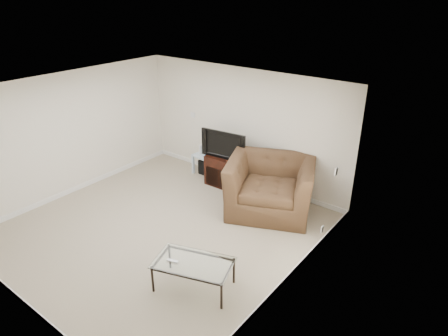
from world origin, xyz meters
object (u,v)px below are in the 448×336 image
Objects in this scene: side_table at (207,164)px; subwoofer at (208,167)px; recliner at (271,178)px; coffee_table at (194,275)px; tv_stand at (226,170)px; television at (226,144)px.

side_table reaches higher than subwoofer.
coffee_table is at bearing -107.24° from recliner.
tv_stand is 0.72× the size of coffee_table.
subwoofer is at bearing 155.27° from television.
tv_stand is at bearing 85.27° from television.
recliner is (1.32, -0.33, -0.27)m from television.
tv_stand reaches higher than subwoofer.
side_table reaches higher than coffee_table.
television is at bearing -16.55° from side_table.
recliner reaches higher than coffee_table.
tv_stand is at bearing -14.05° from side_table.
television is 0.60× the size of recliner.
television is at bearing 142.13° from recliner.
side_table is 0.31× the size of recliner.
side_table is at bearing 164.48° from tv_stand.
recliner reaches higher than tv_stand.
coffee_table is (2.29, -3.09, 0.05)m from subwoofer.
coffee_table is (0.29, -2.53, -0.48)m from recliner.
recliner is at bearing -15.02° from side_table.
subwoofer is 3.84m from coffee_table.
coffee_table is at bearing -53.49° from subwoofer.
television reaches higher than tv_stand.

